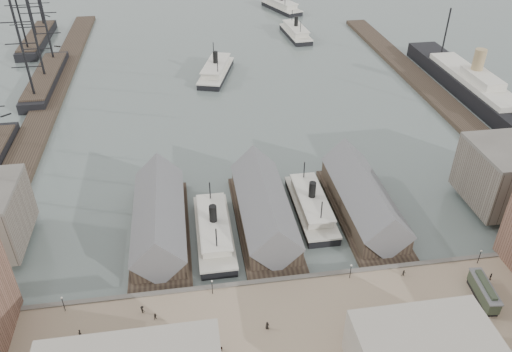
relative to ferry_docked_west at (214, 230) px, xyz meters
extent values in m
plane|color=#505C58|center=(13.00, -13.33, -2.40)|extent=(900.00, 900.00, 0.00)
cube|color=gray|center=(13.00, -33.33, -1.40)|extent=(180.00, 30.00, 2.00)
cube|color=#59544C|center=(13.00, -18.53, -1.25)|extent=(180.00, 1.20, 2.30)
cube|color=#2D231C|center=(-55.00, 86.67, -1.60)|extent=(10.00, 220.00, 1.60)
cube|color=#2D231C|center=(91.00, 76.67, -1.60)|extent=(10.00, 180.00, 1.60)
cube|color=#2D231C|center=(-13.00, 2.67, -1.80)|extent=(14.00, 42.00, 1.20)
cube|color=#2D231C|center=(-13.00, 3.67, 1.30)|extent=(12.00, 36.00, 5.00)
cube|color=#59595B|center=(-13.00, 3.67, 3.90)|extent=(12.60, 37.00, 12.60)
cube|color=#2D231C|center=(13.00, 2.67, -1.80)|extent=(14.00, 42.00, 1.20)
cube|color=#2D231C|center=(13.00, 3.67, 1.30)|extent=(12.00, 36.00, 5.00)
cube|color=#59595B|center=(13.00, 3.67, 3.90)|extent=(12.60, 37.00, 12.60)
cube|color=#2D231C|center=(39.00, 2.67, -1.80)|extent=(14.00, 42.00, 1.20)
cube|color=#2D231C|center=(39.00, 3.67, 1.30)|extent=(12.00, 36.00, 5.00)
cube|color=#59595B|center=(39.00, 3.67, 3.90)|extent=(12.60, 37.00, 12.60)
cylinder|color=black|center=(-32.00, -20.33, 1.40)|extent=(0.16, 0.16, 3.60)
sphere|color=beige|center=(-32.00, -20.33, 3.30)|extent=(0.44, 0.44, 0.44)
cylinder|color=black|center=(-2.00, -20.33, 1.40)|extent=(0.16, 0.16, 3.60)
sphere|color=beige|center=(-2.00, -20.33, 3.30)|extent=(0.44, 0.44, 0.44)
cylinder|color=black|center=(28.00, -20.33, 1.40)|extent=(0.16, 0.16, 3.60)
sphere|color=beige|center=(28.00, -20.33, 3.30)|extent=(0.44, 0.44, 0.44)
cylinder|color=black|center=(58.00, -20.33, 1.40)|extent=(0.16, 0.16, 3.60)
sphere|color=beige|center=(58.00, -20.33, 3.30)|extent=(0.44, 0.44, 0.44)
cube|color=black|center=(0.00, 0.00, -1.48)|extent=(8.21, 28.72, 1.85)
cube|color=beige|center=(0.00, 0.00, -0.15)|extent=(8.62, 28.72, 0.51)
cube|color=beige|center=(0.00, 0.00, 1.29)|extent=(6.67, 20.52, 2.26)
cube|color=beige|center=(0.00, 0.00, 2.73)|extent=(7.18, 22.57, 0.41)
cylinder|color=black|center=(0.00, 0.00, 4.98)|extent=(1.85, 1.85, 4.62)
cylinder|color=black|center=(0.00, 9.23, 4.78)|extent=(0.31, 0.31, 6.16)
cylinder|color=black|center=(0.00, -9.23, 4.78)|extent=(0.31, 0.31, 6.16)
cube|color=black|center=(26.00, 6.25, -1.50)|extent=(8.01, 28.05, 1.80)
cube|color=beige|center=(26.00, 6.25, -0.20)|extent=(8.41, 28.05, 0.50)
cube|color=beige|center=(26.00, 6.25, 1.20)|extent=(6.51, 20.03, 2.20)
cube|color=beige|center=(26.00, 6.25, 2.60)|extent=(7.01, 22.04, 0.40)
cylinder|color=black|center=(26.00, 6.25, 4.81)|extent=(1.80, 1.80, 4.51)
cylinder|color=black|center=(26.00, 15.27, 4.61)|extent=(0.30, 0.30, 6.01)
cylinder|color=black|center=(26.00, -2.76, 4.61)|extent=(0.30, 0.30, 6.01)
cube|color=black|center=(9.50, 103.24, -1.39)|extent=(17.81, 32.74, 2.02)
cube|color=beige|center=(9.50, 103.24, 0.07)|extent=(18.24, 32.87, 0.56)
cube|color=beige|center=(9.50, 103.24, 1.64)|extent=(13.56, 23.64, 2.47)
cube|color=beige|center=(9.50, 103.24, 3.22)|extent=(14.76, 25.96, 0.45)
cylinder|color=black|center=(9.50, 103.24, 5.69)|extent=(2.02, 2.02, 5.06)
cylinder|color=black|center=(9.50, 113.36, 5.47)|extent=(0.34, 0.34, 6.75)
cylinder|color=black|center=(9.50, 93.12, 5.47)|extent=(0.34, 0.34, 6.75)
cube|color=black|center=(53.70, 148.54, -1.44)|extent=(10.74, 30.52, 1.93)
cube|color=beige|center=(53.70, 148.54, -0.05)|extent=(11.17, 30.56, 0.54)
cube|color=beige|center=(53.70, 148.54, 1.45)|extent=(8.51, 21.87, 2.36)
cube|color=beige|center=(53.70, 148.54, 2.95)|extent=(9.20, 24.04, 0.43)
cylinder|color=black|center=(53.70, 148.54, 5.30)|extent=(1.93, 1.93, 4.82)
cylinder|color=black|center=(53.70, 158.18, 5.09)|extent=(0.32, 0.32, 6.42)
cylinder|color=black|center=(53.70, 138.91, 5.09)|extent=(0.32, 0.32, 6.42)
cube|color=black|center=(56.09, 197.18, -1.39)|extent=(19.54, 32.55, 2.02)
cube|color=beige|center=(56.09, 197.18, 0.06)|extent=(19.96, 32.71, 0.56)
cube|color=beige|center=(56.09, 197.18, 1.63)|extent=(14.78, 23.56, 2.47)
cube|color=beige|center=(56.09, 197.18, 3.20)|extent=(16.10, 25.86, 0.45)
cylinder|color=black|center=(56.09, 187.08, 5.45)|extent=(0.34, 0.34, 6.73)
cube|color=black|center=(-59.14, 105.06, -0.49)|extent=(9.55, 55.18, 3.82)
cube|color=#2D231C|center=(-59.14, 105.06, 1.73)|extent=(9.02, 49.66, 0.64)
cylinder|color=black|center=(-59.14, 85.75, 18.82)|extent=(0.85, 0.85, 36.08)
cylinder|color=black|center=(-59.14, 105.06, 18.82)|extent=(0.85, 0.85, 36.08)
cylinder|color=black|center=(-59.14, 124.37, 18.82)|extent=(0.85, 0.85, 36.08)
cube|color=black|center=(-73.07, 158.03, -0.53)|extent=(9.39, 52.16, 3.76)
cube|color=#2D231C|center=(-73.07, 158.03, 1.66)|extent=(8.87, 46.94, 0.63)
cylinder|color=black|center=(-73.07, 139.77, 18.46)|extent=(0.83, 0.83, 35.47)
cylinder|color=black|center=(-73.07, 158.03, 18.46)|extent=(0.83, 0.83, 35.47)
cube|color=black|center=(105.00, 68.60, 0.51)|extent=(12.61, 92.18, 5.82)
cube|color=beige|center=(105.00, 68.60, 4.39)|extent=(10.67, 53.37, 1.94)
cube|color=beige|center=(105.00, 63.75, 6.81)|extent=(7.76, 19.41, 2.91)
cylinder|color=tan|center=(105.00, 68.60, 11.18)|extent=(4.27, 4.27, 9.70)
cube|color=black|center=(53.36, -30.32, 0.00)|extent=(3.47, 9.88, 0.81)
cube|color=#323B2B|center=(53.36, -30.32, 1.73)|extent=(3.63, 10.40, 2.65)
cube|color=#59595B|center=(53.36, -30.32, 3.21)|extent=(3.87, 10.82, 0.31)
imported|color=black|center=(-2.00, -34.77, 0.33)|extent=(1.91, 1.57, 1.47)
imported|color=black|center=(37.27, -38.25, 0.44)|extent=(1.99, 2.12, 1.69)
cube|color=#3F2D21|center=(34.89, -37.20, 0.50)|extent=(2.98, 2.43, 0.25)
cylinder|color=black|center=(34.61, -37.84, 0.15)|extent=(1.04, 0.52, 1.10)
cylinder|color=black|center=(35.18, -36.56, 0.15)|extent=(1.04, 0.52, 1.10)
imported|color=black|center=(-28.06, -27.40, 0.49)|extent=(0.70, 0.79, 1.80)
imported|color=black|center=(-16.39, -23.29, 0.49)|extent=(1.28, 1.30, 1.79)
imported|color=black|center=(7.81, -31.09, 0.49)|extent=(1.03, 0.87, 1.80)
imported|color=black|center=(25.37, -37.08, 0.48)|extent=(0.76, 0.64, 1.77)
imported|color=black|center=(39.85, -21.55, 0.39)|extent=(0.86, 0.73, 1.59)
imported|color=black|center=(45.22, -40.12, 0.40)|extent=(0.75, 1.12, 1.61)
imported|color=black|center=(58.04, -25.50, 0.49)|extent=(0.97, 1.10, 1.78)
imported|color=black|center=(-13.75, -25.36, 0.38)|extent=(0.96, 0.95, 1.56)
camera|label=1|loc=(-4.27, -94.70, 78.49)|focal=35.00mm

